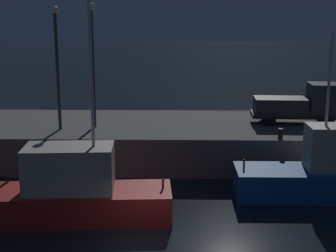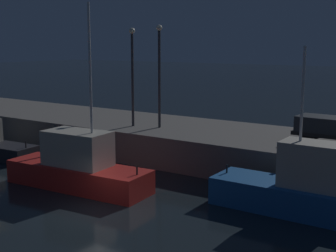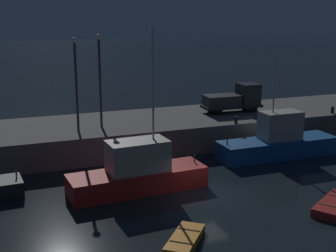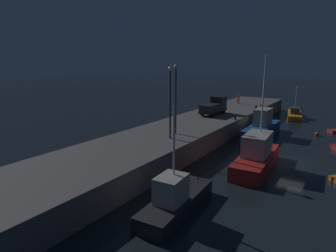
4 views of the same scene
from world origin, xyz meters
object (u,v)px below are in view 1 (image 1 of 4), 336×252
fishing_boat_orange (70,192)px  lamp_post_east (93,56)px  utility_truck (301,105)px  lamp_post_west (57,58)px  bollard_east (280,134)px  fishing_trawler_red (335,174)px

fishing_boat_orange → lamp_post_east: bearing=92.2°
utility_truck → lamp_post_west: bearing=-172.5°
lamp_post_east → utility_truck: lamp_post_east is taller
lamp_post_west → bollard_east: 13.85m
lamp_post_west → bollard_east: size_ratio=12.52×
lamp_post_east → fishing_trawler_red: bearing=-23.9°
fishing_boat_orange → utility_truck: fishing_boat_orange is taller
fishing_trawler_red → bollard_east: fishing_trawler_red is taller
fishing_boat_orange → lamp_post_west: 10.25m
bollard_east → fishing_boat_orange: bearing=-149.6°
fishing_boat_orange → lamp_post_east: size_ratio=1.42×
fishing_boat_orange → lamp_post_east: (-0.34, 9.04, 5.44)m
fishing_trawler_red → lamp_post_west: (-15.31, 5.26, 5.42)m
fishing_trawler_red → utility_truck: bearing=91.2°
fishing_boat_orange → utility_truck: (12.79, 10.41, 2.22)m
fishing_trawler_red → fishing_boat_orange: (-12.94, -3.16, 0.08)m
lamp_post_east → lamp_post_west: bearing=-162.9°
utility_truck → lamp_post_east: bearing=-174.1°
fishing_trawler_red → lamp_post_west: size_ratio=1.36×
lamp_post_west → utility_truck: lamp_post_west is taller
fishing_trawler_red → lamp_post_east: (-13.28, 5.88, 5.52)m
fishing_boat_orange → utility_truck: bearing=39.1°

